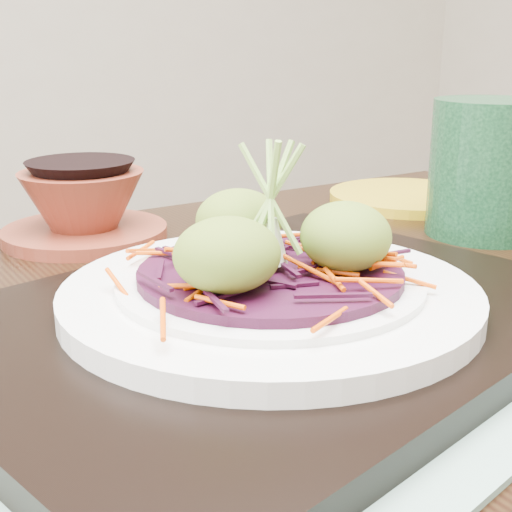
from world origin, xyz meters
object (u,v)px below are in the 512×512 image
white_plate (270,293)px  yellow_plate (408,197)px  terracotta_bowl_set (83,209)px  dining_table (256,432)px  green_jar (488,169)px  serving_tray (270,320)px

white_plate → yellow_plate: 0.47m
terracotta_bowl_set → white_plate: bearing=-82.3°
dining_table → terracotta_bowl_set: terracotta_bowl_set is taller
green_jar → white_plate: bearing=-158.5°
dining_table → yellow_plate: (0.36, 0.26, 0.10)m
yellow_plate → green_jar: (-0.03, -0.16, 0.06)m
green_jar → serving_tray: bearing=-158.5°
dining_table → white_plate: (-0.01, -0.03, 0.13)m
serving_tray → white_plate: bearing=75.6°
serving_tray → green_jar: (0.33, 0.13, 0.06)m
dining_table → green_jar: bearing=12.3°
yellow_plate → green_jar: bearing=-101.3°
white_plate → terracotta_bowl_set: 0.32m
terracotta_bowl_set → yellow_plate: 0.41m
dining_table → yellow_plate: yellow_plate is taller
yellow_plate → white_plate: bearing=-141.5°
terracotta_bowl_set → dining_table: bearing=-80.2°
serving_tray → terracotta_bowl_set: 0.32m
dining_table → terracotta_bowl_set: bearing=95.2°
serving_tray → yellow_plate: serving_tray is taller
dining_table → green_jar: green_jar is taller
serving_tray → yellow_plate: bearing=22.3°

